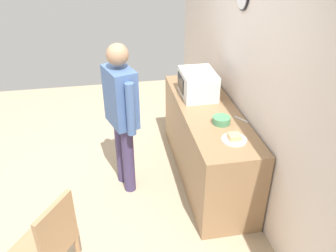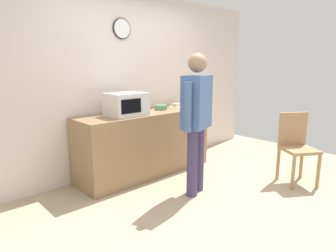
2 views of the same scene
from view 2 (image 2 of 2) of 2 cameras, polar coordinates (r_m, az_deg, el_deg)
ground_plane at (r=3.61m, az=8.26°, el=-13.97°), size 6.00×6.00×0.00m
back_wall at (r=4.44m, az=-7.62°, el=8.31°), size 5.40×0.13×2.60m
kitchen_counter at (r=4.27m, az=-4.41°, el=-3.33°), size 2.02×0.62×0.90m
microwave at (r=3.92m, az=-8.07°, el=4.20°), size 0.50×0.39×0.30m
sandwich_plate at (r=4.65m, az=1.60°, el=3.89°), size 0.24×0.24×0.07m
salad_bowl at (r=4.41m, az=-1.33°, el=3.65°), size 0.18×0.18×0.07m
fork_utensil at (r=4.57m, az=-3.55°, el=3.51°), size 0.15×0.11×0.01m
spoon_utensil at (r=3.79m, az=-14.66°, el=1.45°), size 0.17×0.05×0.01m
person_standing at (r=3.49m, az=5.55°, el=2.27°), size 0.56×0.35×1.70m
wooden_chair at (r=4.28m, az=23.61°, el=-3.29°), size 0.55×0.55×0.94m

